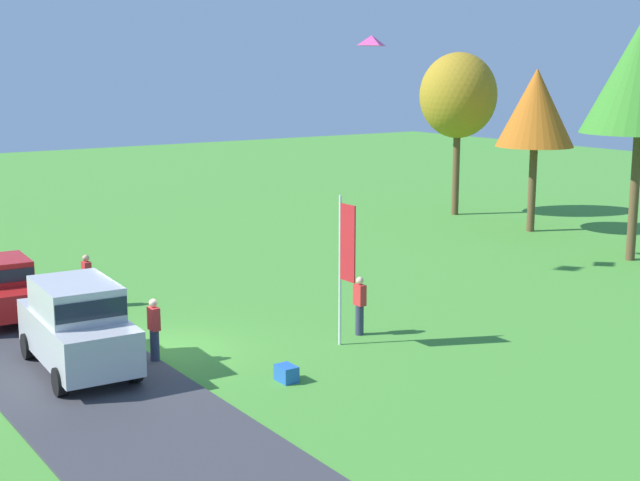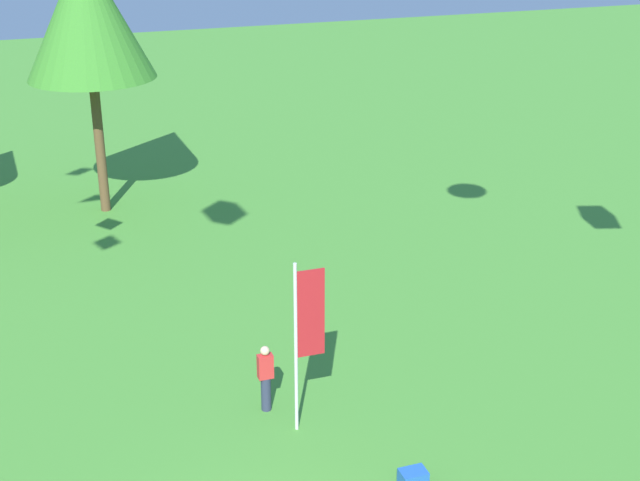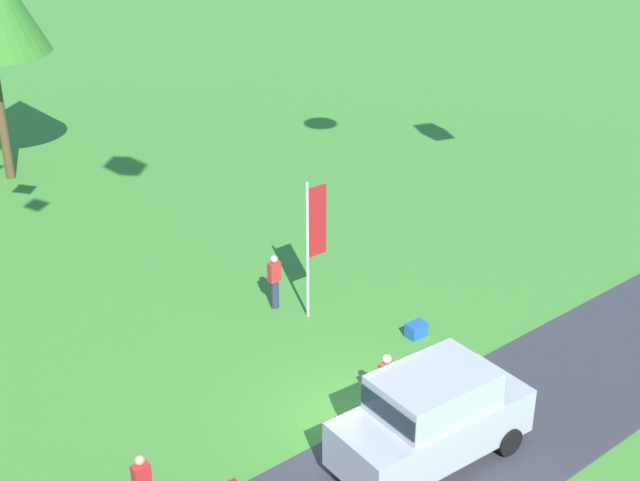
% 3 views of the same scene
% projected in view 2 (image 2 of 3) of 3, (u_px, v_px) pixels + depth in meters
% --- Properties ---
extents(person_watching_sky, '(0.36, 0.24, 1.71)m').
position_uv_depth(person_watching_sky, '(266.00, 378.00, 20.93)').
color(person_watching_sky, '#2D334C').
rests_on(person_watching_sky, ground).
extents(tree_center_back, '(4.54, 4.54, 9.58)m').
position_uv_depth(tree_center_back, '(87.00, 14.00, 30.90)').
color(tree_center_back, brown).
rests_on(tree_center_back, ground).
extents(flag_banner, '(0.71, 0.08, 4.19)m').
position_uv_depth(flag_banner, '(306.00, 325.00, 19.58)').
color(flag_banner, silver).
rests_on(flag_banner, ground).
extents(cooler_box, '(0.56, 0.40, 0.40)m').
position_uv_depth(cooler_box, '(413.00, 479.00, 18.53)').
color(cooler_box, blue).
rests_on(cooler_box, ground).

